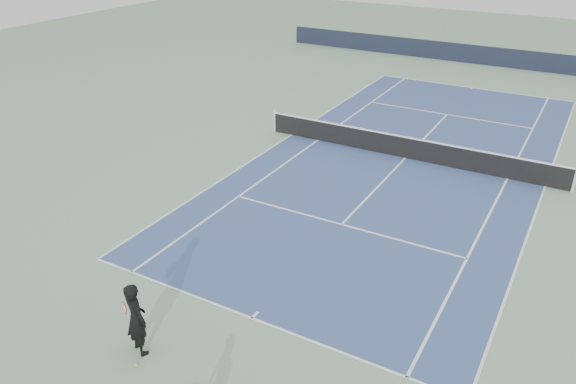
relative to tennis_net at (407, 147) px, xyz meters
The scene contains 6 objects.
ground 0.50m from the tennis_net, ahead, with size 80.00×80.00×0.00m, color gray.
court_surface 0.50m from the tennis_net, ahead, with size 10.97×23.77×0.01m, color #354B7E.
tennis_net is the anchor object (origin of this frame).
windscreen_far 17.89m from the tennis_net, 90.00° to the left, with size 30.00×0.25×1.20m, color black.
tennis_player 14.25m from the tennis_net, 96.72° to the right, with size 0.87×0.73×1.90m.
tennis_ball 14.67m from the tennis_net, 95.40° to the right, with size 0.07×0.07×0.07m, color #B9E12E.
Camera 1 is at (6.40, -21.28, 9.36)m, focal length 35.00 mm.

